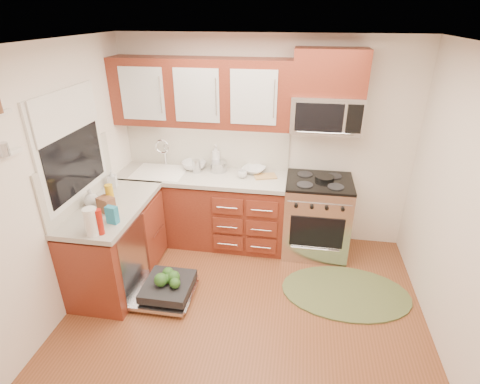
% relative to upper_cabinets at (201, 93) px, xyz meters
% --- Properties ---
extents(floor, '(3.50, 3.50, 0.00)m').
position_rel_upper_cabinets_xyz_m(floor, '(0.73, -1.57, -1.88)').
color(floor, brown).
rests_on(floor, ground).
extents(ceiling, '(3.50, 3.50, 0.00)m').
position_rel_upper_cabinets_xyz_m(ceiling, '(0.73, -1.57, 0.62)').
color(ceiling, white).
rests_on(ceiling, ground).
extents(wall_back, '(3.50, 0.04, 2.50)m').
position_rel_upper_cabinets_xyz_m(wall_back, '(0.73, 0.18, -0.62)').
color(wall_back, white).
rests_on(wall_back, ground).
extents(wall_left, '(0.04, 3.50, 2.50)m').
position_rel_upper_cabinets_xyz_m(wall_left, '(-1.02, -1.57, -0.62)').
color(wall_left, white).
rests_on(wall_left, ground).
extents(wall_right, '(0.04, 3.50, 2.50)m').
position_rel_upper_cabinets_xyz_m(wall_right, '(2.48, -1.57, -0.62)').
color(wall_right, white).
rests_on(wall_right, ground).
extents(base_cabinet_back, '(2.05, 0.60, 0.85)m').
position_rel_upper_cabinets_xyz_m(base_cabinet_back, '(0.00, -0.12, -1.45)').
color(base_cabinet_back, maroon).
rests_on(base_cabinet_back, ground).
extents(base_cabinet_left, '(0.60, 1.25, 0.85)m').
position_rel_upper_cabinets_xyz_m(base_cabinet_left, '(-0.72, -1.05, -1.45)').
color(base_cabinet_left, maroon).
rests_on(base_cabinet_left, ground).
extents(countertop_back, '(2.07, 0.64, 0.05)m').
position_rel_upper_cabinets_xyz_m(countertop_back, '(0.00, -0.14, -0.97)').
color(countertop_back, '#A9A69B').
rests_on(countertop_back, base_cabinet_back).
extents(countertop_left, '(0.64, 1.27, 0.05)m').
position_rel_upper_cabinets_xyz_m(countertop_left, '(-0.71, -1.05, -0.97)').
color(countertop_left, '#A9A69B').
rests_on(countertop_left, base_cabinet_left).
extents(backsplash_back, '(2.05, 0.02, 0.57)m').
position_rel_upper_cabinets_xyz_m(backsplash_back, '(0.00, 0.16, -0.67)').
color(backsplash_back, beige).
rests_on(backsplash_back, ground).
extents(backsplash_left, '(0.02, 1.25, 0.57)m').
position_rel_upper_cabinets_xyz_m(backsplash_left, '(-1.01, -1.05, -0.67)').
color(backsplash_left, beige).
rests_on(backsplash_left, ground).
extents(upper_cabinets, '(2.05, 0.35, 0.75)m').
position_rel_upper_cabinets_xyz_m(upper_cabinets, '(0.00, 0.00, 0.00)').
color(upper_cabinets, maroon).
rests_on(upper_cabinets, ground).
extents(cabinet_over_mw, '(0.76, 0.35, 0.47)m').
position_rel_upper_cabinets_xyz_m(cabinet_over_mw, '(1.41, 0.00, 0.26)').
color(cabinet_over_mw, maroon).
rests_on(cabinet_over_mw, ground).
extents(range, '(0.76, 0.64, 0.95)m').
position_rel_upper_cabinets_xyz_m(range, '(1.41, -0.15, -1.40)').
color(range, silver).
rests_on(range, ground).
extents(microwave, '(0.76, 0.38, 0.40)m').
position_rel_upper_cabinets_xyz_m(microwave, '(1.41, -0.02, -0.18)').
color(microwave, silver).
rests_on(microwave, ground).
extents(sink, '(0.62, 0.50, 0.26)m').
position_rel_upper_cabinets_xyz_m(sink, '(-0.52, -0.16, -1.07)').
color(sink, white).
rests_on(sink, ground).
extents(dishwasher, '(0.70, 0.60, 0.20)m').
position_rel_upper_cabinets_xyz_m(dishwasher, '(-0.13, -1.27, -1.77)').
color(dishwasher, silver).
rests_on(dishwasher, ground).
extents(window, '(0.03, 1.05, 1.05)m').
position_rel_upper_cabinets_xyz_m(window, '(-1.01, -1.07, -0.32)').
color(window, white).
rests_on(window, ground).
extents(window_blind, '(0.02, 0.96, 0.40)m').
position_rel_upper_cabinets_xyz_m(window_blind, '(-0.98, -1.07, 0.00)').
color(window_blind, white).
rests_on(window_blind, ground).
extents(shelf_lower, '(0.04, 0.40, 0.03)m').
position_rel_upper_cabinets_xyz_m(shelf_lower, '(-0.99, -1.92, -0.12)').
color(shelf_lower, white).
rests_on(shelf_lower, ground).
extents(rug, '(1.38, 0.94, 0.02)m').
position_rel_upper_cabinets_xyz_m(rug, '(1.74, -0.92, -1.86)').
color(rug, '#5C653A').
rests_on(rug, ground).
extents(skillet, '(0.26, 0.26, 0.04)m').
position_rel_upper_cabinets_xyz_m(skillet, '(1.46, -0.11, -0.90)').
color(skillet, black).
rests_on(skillet, range).
extents(stock_pot, '(0.22, 0.22, 0.12)m').
position_rel_upper_cabinets_xyz_m(stock_pot, '(0.18, -0.00, -0.89)').
color(stock_pot, silver).
rests_on(stock_pot, countertop_back).
extents(cutting_board, '(0.30, 0.24, 0.02)m').
position_rel_upper_cabinets_xyz_m(cutting_board, '(0.77, -0.09, -0.94)').
color(cutting_board, tan).
rests_on(cutting_board, countertop_back).
extents(canister, '(0.13, 0.13, 0.16)m').
position_rel_upper_cabinets_xyz_m(canister, '(-0.08, -0.08, -0.87)').
color(canister, silver).
rests_on(canister, countertop_back).
extents(paper_towel_roll, '(0.15, 0.15, 0.26)m').
position_rel_upper_cabinets_xyz_m(paper_towel_roll, '(-0.60, -1.59, -0.82)').
color(paper_towel_roll, white).
rests_on(paper_towel_roll, countertop_left).
extents(mustard_bottle, '(0.10, 0.10, 0.25)m').
position_rel_upper_cabinets_xyz_m(mustard_bottle, '(-0.68, -1.10, -0.83)').
color(mustard_bottle, gold).
rests_on(mustard_bottle, countertop_left).
extents(red_bottle, '(0.08, 0.08, 0.24)m').
position_rel_upper_cabinets_xyz_m(red_bottle, '(-0.54, -1.57, -0.83)').
color(red_bottle, '#A1180D').
rests_on(red_bottle, countertop_left).
extents(wooden_box, '(0.18, 0.16, 0.15)m').
position_rel_upper_cabinets_xyz_m(wooden_box, '(-0.68, -1.19, -0.87)').
color(wooden_box, brown).
rests_on(wooden_box, countertop_left).
extents(blue_carton, '(0.12, 0.08, 0.17)m').
position_rel_upper_cabinets_xyz_m(blue_carton, '(-0.52, -1.38, -0.87)').
color(blue_carton, teal).
rests_on(blue_carton, countertop_left).
extents(bowl_a, '(0.34, 0.34, 0.07)m').
position_rel_upper_cabinets_xyz_m(bowl_a, '(0.61, 0.03, -0.92)').
color(bowl_a, '#999999').
rests_on(bowl_a, countertop_back).
extents(bowl_b, '(0.39, 0.39, 0.09)m').
position_rel_upper_cabinets_xyz_m(bowl_b, '(-0.14, 0.03, -0.90)').
color(bowl_b, '#999999').
rests_on(bowl_b, countertop_back).
extents(cup, '(0.14, 0.14, 0.09)m').
position_rel_upper_cabinets_xyz_m(cup, '(0.50, -0.15, -0.91)').
color(cup, '#999999').
rests_on(cup, countertop_back).
extents(soap_bottle_a, '(0.15, 0.15, 0.30)m').
position_rel_upper_cabinets_xyz_m(soap_bottle_a, '(0.13, 0.10, -0.80)').
color(soap_bottle_a, '#999999').
rests_on(soap_bottle_a, countertop_back).
extents(soap_bottle_b, '(0.11, 0.11, 0.20)m').
position_rel_upper_cabinets_xyz_m(soap_bottle_b, '(-0.90, -0.63, -0.85)').
color(soap_bottle_b, '#999999').
rests_on(soap_bottle_b, countertop_left).
extents(soap_bottle_c, '(0.17, 0.17, 0.19)m').
position_rel_upper_cabinets_xyz_m(soap_bottle_c, '(-0.90, -1.10, -0.86)').
color(soap_bottle_c, '#999999').
rests_on(soap_bottle_c, countertop_left).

